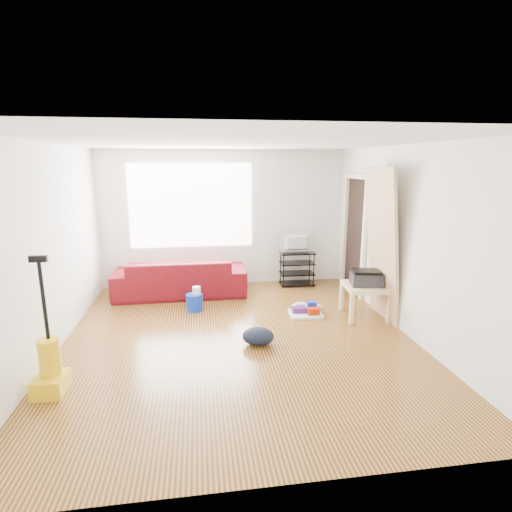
{
  "coord_description": "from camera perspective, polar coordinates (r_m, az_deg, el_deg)",
  "views": [
    {
      "loc": [
        -0.48,
        -4.86,
        2.26
      ],
      "look_at": [
        0.32,
        0.6,
        0.97
      ],
      "focal_mm": 28.0,
      "sensor_mm": 36.0,
      "label": 1
    }
  ],
  "objects": [
    {
      "name": "room",
      "position": [
        5.15,
        -1.98,
        1.86
      ],
      "size": [
        4.51,
        5.01,
        2.51
      ],
      "color": "#41270F",
      "rests_on": "ground"
    },
    {
      "name": "sofa",
      "position": [
        7.19,
        -10.61,
        -5.4
      ],
      "size": [
        2.25,
        0.88,
        0.66
      ],
      "primitive_type": "imported",
      "rotation": [
        0.0,
        0.0,
        3.14
      ],
      "color": "#58040B",
      "rests_on": "ground"
    },
    {
      "name": "tv_stand",
      "position": [
        7.56,
        5.87,
        -1.74
      ],
      "size": [
        0.64,
        0.37,
        0.63
      ],
      "rotation": [
        0.0,
        0.0,
        -0.02
      ],
      "color": "black",
      "rests_on": "ground"
    },
    {
      "name": "tv",
      "position": [
        7.45,
        5.95,
        1.87
      ],
      "size": [
        0.61,
        0.08,
        0.35
      ],
      "primitive_type": "imported",
      "rotation": [
        0.0,
        0.0,
        3.14
      ],
      "color": "black",
      "rests_on": "tv_stand"
    },
    {
      "name": "side_table",
      "position": [
        6.18,
        15.36,
        -4.71
      ],
      "size": [
        0.66,
        0.66,
        0.49
      ],
      "rotation": [
        0.0,
        0.0,
        -0.09
      ],
      "color": "#E3CE8A",
      "rests_on": "ground"
    },
    {
      "name": "printer",
      "position": [
        6.12,
        15.47,
        -3.02
      ],
      "size": [
        0.49,
        0.41,
        0.23
      ],
      "rotation": [
        0.0,
        0.0,
        -0.19
      ],
      "color": "black",
      "rests_on": "side_table"
    },
    {
      "name": "bucket",
      "position": [
        6.41,
        -8.74,
        -7.64
      ],
      "size": [
        0.34,
        0.34,
        0.26
      ],
      "primitive_type": "cylinder",
      "rotation": [
        0.0,
        0.0,
        -0.34
      ],
      "color": "#0C34B9",
      "rests_on": "ground"
    },
    {
      "name": "toilet_paper",
      "position": [
        6.35,
        -8.45,
        -6.02
      ],
      "size": [
        0.13,
        0.13,
        0.12
      ],
      "primitive_type": "cylinder",
      "color": "white",
      "rests_on": "bucket"
    },
    {
      "name": "cleaning_tray",
      "position": [
        6.19,
        7.22,
        -7.86
      ],
      "size": [
        0.5,
        0.41,
        0.17
      ],
      "rotation": [
        0.0,
        0.0,
        -0.05
      ],
      "color": "white",
      "rests_on": "ground"
    },
    {
      "name": "backpack",
      "position": [
        5.22,
        0.31,
        -12.51
      ],
      "size": [
        0.47,
        0.41,
        0.22
      ],
      "primitive_type": "ellipsoid",
      "rotation": [
        0.0,
        0.0,
        -0.22
      ],
      "color": "black",
      "rests_on": "ground"
    },
    {
      "name": "sneakers",
      "position": [
        6.39,
        7.19,
        -7.12
      ],
      "size": [
        0.51,
        0.26,
        0.11
      ],
      "rotation": [
        0.0,
        0.0,
        -0.19
      ],
      "color": "white",
      "rests_on": "ground"
    },
    {
      "name": "vacuum",
      "position": [
        4.63,
        -27.37,
        -14.03
      ],
      "size": [
        0.31,
        0.35,
        1.4
      ],
      "rotation": [
        0.0,
        0.0,
        -0.04
      ],
      "color": "gold",
      "rests_on": "ground"
    },
    {
      "name": "door_panel",
      "position": [
        6.33,
        16.85,
        -8.34
      ],
      "size": [
        0.28,
        0.89,
        2.22
      ],
      "primitive_type": "cube",
      "rotation": [
        0.0,
        -0.1,
        0.0
      ],
      "color": "tan",
      "rests_on": "ground"
    }
  ]
}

